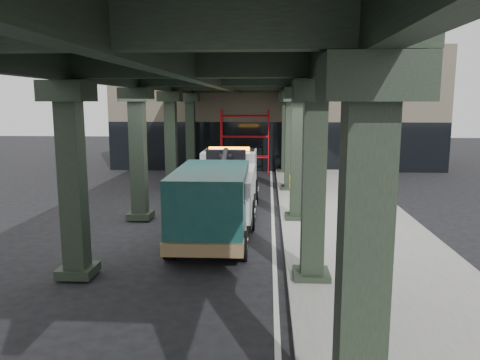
% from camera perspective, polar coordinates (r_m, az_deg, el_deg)
% --- Properties ---
extents(ground, '(90.00, 90.00, 0.00)m').
position_cam_1_polar(ground, '(15.99, -2.03, -6.81)').
color(ground, black).
rests_on(ground, ground).
extents(sidewalk, '(5.00, 40.00, 0.15)m').
position_cam_1_polar(sidewalk, '(18.08, 12.99, -4.87)').
color(sidewalk, gray).
rests_on(sidewalk, ground).
extents(lane_stripe, '(0.12, 38.00, 0.01)m').
position_cam_1_polar(lane_stripe, '(17.85, 4.04, -5.07)').
color(lane_stripe, silver).
rests_on(lane_stripe, ground).
extents(viaduct, '(7.40, 32.00, 6.40)m').
position_cam_1_polar(viaduct, '(17.40, -2.85, 12.70)').
color(viaduct, black).
rests_on(viaduct, ground).
extents(building, '(22.00, 10.00, 8.00)m').
position_cam_1_polar(building, '(35.28, 4.34, 8.70)').
color(building, '#C6B793').
rests_on(building, ground).
extents(scaffolding, '(3.08, 0.88, 4.00)m').
position_cam_1_polar(scaffolding, '(30.05, 0.61, 4.97)').
color(scaffolding, red).
rests_on(scaffolding, ground).
extents(tow_truck, '(2.54, 8.26, 2.70)m').
position_cam_1_polar(tow_truck, '(18.63, -1.77, -0.31)').
color(tow_truck, black).
rests_on(tow_truck, ground).
extents(towed_van, '(2.47, 6.01, 2.43)m').
position_cam_1_polar(towed_van, '(15.14, -3.34, -2.66)').
color(towed_van, '#103B38').
rests_on(towed_van, ground).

